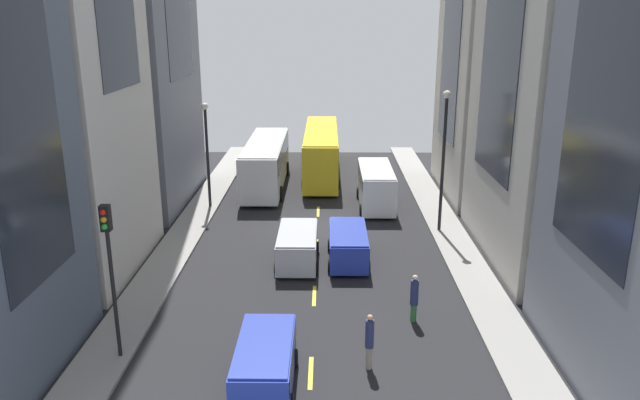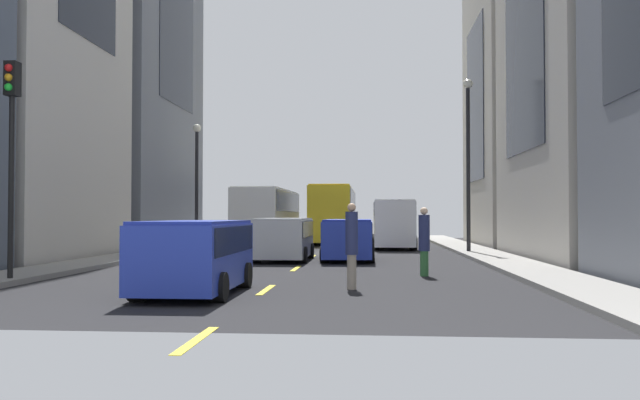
# 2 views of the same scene
# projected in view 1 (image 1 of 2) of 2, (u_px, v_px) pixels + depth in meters

# --- Properties ---
(ground_plane) EXTENTS (40.88, 40.88, 0.00)m
(ground_plane) POSITION_uv_depth(u_px,v_px,m) (317.00, 228.00, 35.11)
(ground_plane) COLOR black
(sidewalk_west) EXTENTS (1.99, 44.00, 0.15)m
(sidewalk_west) POSITION_uv_depth(u_px,v_px,m) (190.00, 226.00, 35.17)
(sidewalk_west) COLOR gray
(sidewalk_west) RESTS_ON ground
(sidewalk_east) EXTENTS (1.99, 44.00, 0.15)m
(sidewalk_east) POSITION_uv_depth(u_px,v_px,m) (445.00, 227.00, 35.00)
(sidewalk_east) COLOR gray
(sidewalk_east) RESTS_ON ground
(lane_stripe_1) EXTENTS (0.16, 2.00, 0.01)m
(lane_stripe_1) POSITION_uv_depth(u_px,v_px,m) (311.00, 373.00, 20.76)
(lane_stripe_1) COLOR yellow
(lane_stripe_1) RESTS_ON ground
(lane_stripe_2) EXTENTS (0.16, 2.00, 0.01)m
(lane_stripe_2) POSITION_uv_depth(u_px,v_px,m) (314.00, 296.00, 26.50)
(lane_stripe_2) COLOR yellow
(lane_stripe_2) RESTS_ON ground
(lane_stripe_3) EXTENTS (0.16, 2.00, 0.01)m
(lane_stripe_3) POSITION_uv_depth(u_px,v_px,m) (317.00, 246.00, 32.24)
(lane_stripe_3) COLOR yellow
(lane_stripe_3) RESTS_ON ground
(lane_stripe_4) EXTENTS (0.16, 2.00, 0.01)m
(lane_stripe_4) POSITION_uv_depth(u_px,v_px,m) (318.00, 212.00, 37.98)
(lane_stripe_4) COLOR yellow
(lane_stripe_4) RESTS_ON ground
(lane_stripe_5) EXTENTS (0.16, 2.00, 0.01)m
(lane_stripe_5) POSITION_uv_depth(u_px,v_px,m) (319.00, 186.00, 43.72)
(lane_stripe_5) COLOR yellow
(lane_stripe_5) RESTS_ON ground
(lane_stripe_6) EXTENTS (0.16, 2.00, 0.01)m
(lane_stripe_6) POSITION_uv_depth(u_px,v_px,m) (320.00, 166.00, 49.46)
(lane_stripe_6) COLOR yellow
(lane_stripe_6) RESTS_ON ground
(lane_stripe_7) EXTENTS (0.16, 2.00, 0.01)m
(lane_stripe_7) POSITION_uv_depth(u_px,v_px,m) (321.00, 151.00, 55.20)
(lane_stripe_7) COLOR yellow
(lane_stripe_7) RESTS_ON ground
(building_east_1) EXTENTS (9.54, 11.18, 19.22)m
(building_east_1) POSITION_uv_depth(u_px,v_px,m) (600.00, 65.00, 28.20)
(building_east_1) COLOR #B7B2A8
(building_east_1) RESTS_ON ground
(building_east_2) EXTENTS (10.02, 10.05, 16.87)m
(building_east_2) POSITION_uv_depth(u_px,v_px,m) (525.00, 70.00, 39.62)
(building_east_2) COLOR #B7B2A8
(building_east_2) RESTS_ON ground
(city_bus_white) EXTENTS (2.81, 11.22, 3.35)m
(city_bus_white) POSITION_uv_depth(u_px,v_px,m) (266.00, 160.00, 43.00)
(city_bus_white) COLOR silver
(city_bus_white) RESTS_ON ground
(streetcar_yellow) EXTENTS (2.70, 13.06, 3.59)m
(streetcar_yellow) POSITION_uv_depth(u_px,v_px,m) (321.00, 148.00, 46.20)
(streetcar_yellow) COLOR yellow
(streetcar_yellow) RESTS_ON ground
(delivery_van_white) EXTENTS (2.25, 6.15, 2.58)m
(delivery_van_white) POSITION_uv_depth(u_px,v_px,m) (376.00, 184.00, 38.64)
(delivery_van_white) COLOR white
(delivery_van_white) RESTS_ON ground
(car_silver_0) EXTENTS (2.08, 4.39, 1.67)m
(car_silver_0) POSITION_uv_depth(u_px,v_px,m) (297.00, 245.00, 29.76)
(car_silver_0) COLOR #B7BABF
(car_silver_0) RESTS_ON ground
(car_blue_1) EXTENTS (2.03, 4.48, 1.62)m
(car_blue_1) POSITION_uv_depth(u_px,v_px,m) (348.00, 243.00, 30.04)
(car_blue_1) COLOR #2338AD
(car_blue_1) RESTS_ON ground
(car_blue_2) EXTENTS (2.01, 4.18, 1.66)m
(car_blue_2) POSITION_uv_depth(u_px,v_px,m) (265.00, 361.00, 19.67)
(car_blue_2) COLOR #2338AD
(car_blue_2) RESTS_ON ground
(pedestrian_walking_far) EXTENTS (0.33, 0.33, 2.01)m
(pedestrian_walking_far) POSITION_uv_depth(u_px,v_px,m) (414.00, 297.00, 24.00)
(pedestrian_walking_far) COLOR #336B38
(pedestrian_walking_far) RESTS_ON ground
(pedestrian_waiting_curb) EXTENTS (0.30, 0.30, 2.07)m
(pedestrian_waiting_curb) POSITION_uv_depth(u_px,v_px,m) (369.00, 340.00, 20.71)
(pedestrian_waiting_curb) COLOR gray
(pedestrian_waiting_curb) RESTS_ON ground
(traffic_light_near_corner) EXTENTS (0.32, 0.44, 5.65)m
(traffic_light_near_corner) POSITION_uv_depth(u_px,v_px,m) (109.00, 253.00, 20.40)
(traffic_light_near_corner) COLOR black
(traffic_light_near_corner) RESTS_ON ground
(streetlamp_near) EXTENTS (0.44, 0.44, 7.89)m
(streetlamp_near) POSITION_uv_depth(u_px,v_px,m) (444.00, 148.00, 32.92)
(streetlamp_near) COLOR black
(streetlamp_near) RESTS_ON ground
(streetlamp_far) EXTENTS (0.44, 0.44, 6.61)m
(streetlamp_far) POSITION_uv_depth(u_px,v_px,m) (207.00, 143.00, 37.45)
(streetlamp_far) COLOR black
(streetlamp_far) RESTS_ON ground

